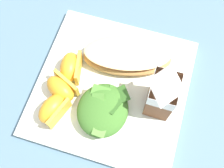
# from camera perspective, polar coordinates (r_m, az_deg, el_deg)

# --- Properties ---
(ground) EXTENTS (3.00, 3.00, 0.00)m
(ground) POSITION_cam_1_polar(r_m,az_deg,el_deg) (0.54, 0.00, -1.04)
(ground) COLOR slate
(white_plate) EXTENTS (0.28, 0.28, 0.02)m
(white_plate) POSITION_cam_1_polar(r_m,az_deg,el_deg) (0.53, 0.00, -0.73)
(white_plate) COLOR white
(white_plate) RESTS_ON ground
(cheesy_pizza_bread) EXTENTS (0.12, 0.18, 0.04)m
(cheesy_pizza_bread) POSITION_cam_1_polar(r_m,az_deg,el_deg) (0.53, 3.13, 5.79)
(cheesy_pizza_bread) COLOR tan
(cheesy_pizza_bread) RESTS_ON white_plate
(green_salad_pile) EXTENTS (0.10, 0.09, 0.04)m
(green_salad_pile) POSITION_cam_1_polar(r_m,az_deg,el_deg) (0.49, -1.91, -5.30)
(green_salad_pile) COLOR #3D7028
(green_salad_pile) RESTS_ON white_plate
(milk_carton) EXTENTS (0.06, 0.04, 0.11)m
(milk_carton) POSITION_cam_1_polar(r_m,az_deg,el_deg) (0.46, 10.42, -1.70)
(milk_carton) COLOR brown
(milk_carton) RESTS_ON white_plate
(orange_wedge_front) EXTENTS (0.07, 0.05, 0.04)m
(orange_wedge_front) POSITION_cam_1_polar(r_m,az_deg,el_deg) (0.52, -8.43, 3.43)
(orange_wedge_front) COLOR orange
(orange_wedge_front) RESTS_ON white_plate
(orange_wedge_middle) EXTENTS (0.06, 0.07, 0.04)m
(orange_wedge_middle) POSITION_cam_1_polar(r_m,az_deg,el_deg) (0.51, -10.41, -0.85)
(orange_wedge_middle) COLOR orange
(orange_wedge_middle) RESTS_ON white_plate
(orange_wedge_rear) EXTENTS (0.07, 0.05, 0.04)m
(orange_wedge_rear) POSITION_cam_1_polar(r_m,az_deg,el_deg) (0.50, -11.99, -5.02)
(orange_wedge_rear) COLOR orange
(orange_wedge_rear) RESTS_ON white_plate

